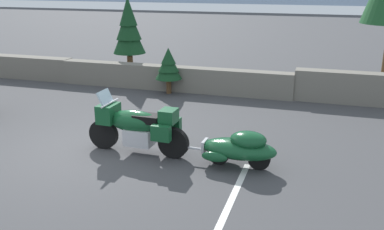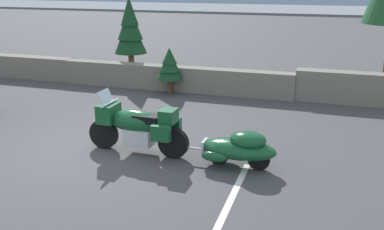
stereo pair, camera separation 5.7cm
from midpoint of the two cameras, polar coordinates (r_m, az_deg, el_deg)
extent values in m
plane|color=#424244|center=(9.80, -13.91, -4.54)|extent=(80.00, 80.00, 0.00)
cube|color=slate|center=(14.51, -2.74, 4.87)|extent=(8.00, 0.49, 0.82)
cylinder|color=black|center=(9.73, -11.73, -2.48)|extent=(0.66, 0.16, 0.66)
cylinder|color=black|center=(9.03, -2.64, -3.70)|extent=(0.66, 0.16, 0.66)
cube|color=silver|center=(9.31, -7.10, -2.83)|extent=(0.61, 0.46, 0.36)
ellipsoid|color=#144C28|center=(9.24, -7.73, -0.84)|extent=(1.21, 0.48, 0.48)
cube|color=#144C28|center=(9.49, -11.14, 0.25)|extent=(0.38, 0.53, 0.40)
cube|color=#9EB7C6|center=(9.43, -11.52, 2.19)|extent=(0.20, 0.45, 0.34)
cube|color=black|center=(9.09, -6.06, -0.44)|extent=(0.57, 0.38, 0.16)
cube|color=#144C28|center=(8.87, -3.30, -0.13)|extent=(0.33, 0.41, 0.28)
cube|color=#144C28|center=(8.72, -4.31, -2.42)|extent=(0.40, 0.17, 0.32)
cube|color=#144C28|center=(9.24, -2.85, -1.22)|extent=(0.40, 0.17, 0.32)
cylinder|color=silver|center=(9.41, -10.96, 1.56)|extent=(0.06, 0.70, 0.04)
cylinder|color=silver|center=(9.62, -11.57, -1.12)|extent=(0.26, 0.08, 0.54)
cylinder|color=black|center=(8.78, 3.35, -5.13)|extent=(0.44, 0.11, 0.44)
cylinder|color=black|center=(8.62, 8.67, -5.77)|extent=(0.44, 0.11, 0.44)
ellipsoid|color=#144C28|center=(8.63, 6.02, -4.47)|extent=(1.52, 0.72, 0.40)
ellipsoid|color=#144C28|center=(8.52, 7.25, -3.24)|extent=(0.74, 0.58, 0.32)
cube|color=silver|center=(8.81, 1.50, -4.05)|extent=(0.07, 0.32, 0.24)
ellipsoid|color=#144C28|center=(8.48, 2.77, -5.55)|extent=(0.52, 0.16, 0.20)
ellipsoid|color=#144C28|center=(9.05, 3.91, -4.03)|extent=(0.52, 0.16, 0.20)
cylinder|color=silver|center=(8.96, -0.89, -4.29)|extent=(0.70, 0.07, 0.05)
cylinder|color=brown|center=(16.28, -8.24, 6.20)|extent=(0.21, 0.21, 0.87)
cone|color=#143D1E|center=(16.09, -8.43, 10.50)|extent=(1.18, 1.18, 1.37)
cone|color=#143D1E|center=(16.04, -8.50, 11.96)|extent=(0.91, 0.91, 1.20)
cone|color=#143D1E|center=(16.01, -8.57, 13.43)|extent=(0.65, 0.65, 1.03)
cylinder|color=brown|center=(14.16, -3.19, 3.73)|extent=(0.17, 0.17, 0.43)
cone|color=#143D1E|center=(14.02, -3.23, 6.17)|extent=(0.87, 0.87, 0.68)
cone|color=#143D1E|center=(13.98, -3.24, 7.00)|extent=(0.67, 0.67, 0.60)
cone|color=#143D1E|center=(13.95, -3.26, 7.83)|extent=(0.48, 0.48, 0.51)
cube|color=silver|center=(7.31, 4.56, -12.04)|extent=(0.12, 3.60, 0.01)
camera|label=1|loc=(0.03, -90.18, -0.06)|focal=40.43mm
camera|label=2|loc=(0.03, 89.82, 0.06)|focal=40.43mm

